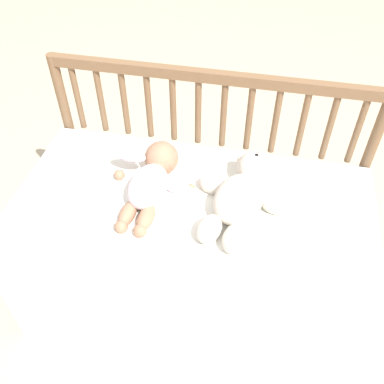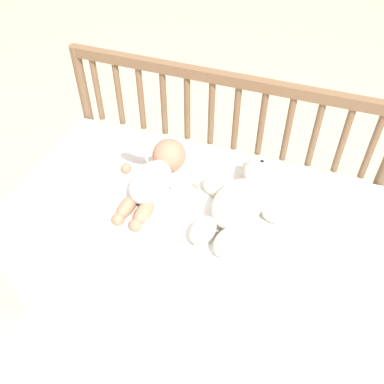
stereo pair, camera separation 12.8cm
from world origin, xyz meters
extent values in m
plane|color=#C6B293|center=(0.00, 0.00, 0.00)|extent=(12.00, 12.00, 0.00)
cube|color=silver|center=(0.00, 0.00, 0.25)|extent=(1.13, 0.59, 0.51)
cylinder|color=brown|center=(-0.54, 0.32, 0.40)|extent=(0.04, 0.04, 0.79)
cylinder|color=brown|center=(0.54, 0.32, 0.40)|extent=(0.04, 0.04, 0.79)
cube|color=brown|center=(0.00, 0.32, 0.78)|extent=(1.09, 0.03, 0.04)
cylinder|color=brown|center=(-0.48, 0.32, 0.63)|extent=(0.02, 0.02, 0.25)
cylinder|color=brown|center=(-0.40, 0.32, 0.63)|extent=(0.02, 0.02, 0.25)
cylinder|color=brown|center=(-0.31, 0.32, 0.63)|extent=(0.02, 0.02, 0.25)
cylinder|color=brown|center=(-0.22, 0.32, 0.63)|extent=(0.02, 0.02, 0.25)
cylinder|color=brown|center=(-0.13, 0.32, 0.63)|extent=(0.02, 0.02, 0.25)
cylinder|color=brown|center=(-0.04, 0.32, 0.63)|extent=(0.02, 0.02, 0.25)
cylinder|color=brown|center=(0.04, 0.32, 0.63)|extent=(0.02, 0.02, 0.25)
cylinder|color=brown|center=(0.13, 0.32, 0.63)|extent=(0.02, 0.02, 0.25)
cylinder|color=brown|center=(0.22, 0.32, 0.63)|extent=(0.02, 0.02, 0.25)
cylinder|color=brown|center=(0.31, 0.32, 0.63)|extent=(0.02, 0.02, 0.25)
cylinder|color=brown|center=(0.40, 0.32, 0.63)|extent=(0.02, 0.02, 0.25)
cylinder|color=brown|center=(0.48, 0.32, 0.63)|extent=(0.02, 0.02, 0.25)
cube|color=white|center=(0.01, 0.01, 0.51)|extent=(0.74, 0.47, 0.01)
ellipsoid|color=silver|center=(0.14, 0.01, 0.56)|extent=(0.19, 0.23, 0.11)
sphere|color=silver|center=(0.17, 0.15, 0.56)|extent=(0.11, 0.11, 0.11)
sphere|color=beige|center=(0.17, 0.15, 0.60)|extent=(0.05, 0.05, 0.05)
sphere|color=black|center=(0.17, 0.15, 0.62)|extent=(0.02, 0.02, 0.02)
sphere|color=silver|center=(0.13, 0.18, 0.57)|extent=(0.05, 0.05, 0.05)
sphere|color=silver|center=(0.22, 0.16, 0.57)|extent=(0.05, 0.05, 0.05)
ellipsoid|color=silver|center=(0.05, 0.08, 0.54)|extent=(0.10, 0.08, 0.06)
ellipsoid|color=silver|center=(0.25, 0.03, 0.54)|extent=(0.10, 0.08, 0.06)
ellipsoid|color=silver|center=(0.07, -0.11, 0.54)|extent=(0.09, 0.11, 0.07)
ellipsoid|color=silver|center=(0.15, -0.13, 0.54)|extent=(0.09, 0.11, 0.07)
ellipsoid|color=white|center=(-0.14, 0.01, 0.56)|extent=(0.13, 0.19, 0.10)
sphere|color=tan|center=(-0.13, 0.14, 0.56)|extent=(0.11, 0.11, 0.11)
ellipsoid|color=white|center=(-0.22, 0.10, 0.59)|extent=(0.11, 0.05, 0.04)
ellipsoid|color=white|center=(-0.05, 0.05, 0.53)|extent=(0.11, 0.05, 0.04)
sphere|color=tan|center=(-0.26, 0.07, 0.53)|extent=(0.04, 0.04, 0.04)
sphere|color=tan|center=(-0.02, 0.05, 0.53)|extent=(0.04, 0.04, 0.04)
ellipsoid|color=tan|center=(-0.18, -0.09, 0.53)|extent=(0.05, 0.11, 0.05)
ellipsoid|color=tan|center=(-0.12, -0.09, 0.53)|extent=(0.05, 0.11, 0.05)
sphere|color=tan|center=(-0.18, -0.14, 0.53)|extent=(0.04, 0.04, 0.04)
sphere|color=tan|center=(-0.12, -0.14, 0.53)|extent=(0.04, 0.04, 0.04)
camera|label=1|loc=(0.18, -0.88, 1.48)|focal=40.00mm
camera|label=2|loc=(0.31, -0.85, 1.48)|focal=40.00mm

